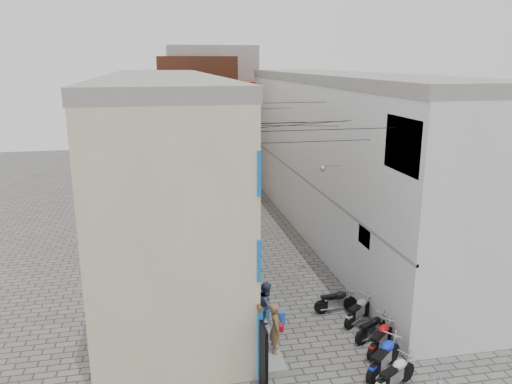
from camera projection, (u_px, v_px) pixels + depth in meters
ground at (336, 371)px, 16.02m from camera, size 90.00×90.00×0.00m
plinth at (221, 236)px, 27.92m from camera, size 0.90×26.00×0.25m
building_left at (164, 162)px, 26.20m from camera, size 5.10×27.00×9.00m
building_right at (343, 155)px, 28.15m from camera, size 5.94×26.00×9.00m
building_far_brick_left at (196, 119)px, 40.92m from camera, size 6.00×6.00×10.00m
building_far_brick_right at (252, 127)px, 44.02m from camera, size 5.00×6.00×8.00m
building_far_concrete at (212, 107)px, 46.86m from camera, size 8.00×5.00×11.00m
far_shopfront at (226, 171)px, 39.61m from camera, size 2.00×0.30×2.40m
overhead_wires at (281, 121)px, 21.46m from camera, size 5.80×13.02×1.32m
motorcycle_b at (395, 373)px, 14.98m from camera, size 1.97×1.44×1.11m
motorcycle_c at (384, 355)px, 15.79m from camera, size 2.05×1.84×1.22m
motorcycle_d at (381, 337)px, 16.96m from camera, size 1.82×1.71×1.10m
motorcycle_e at (372, 327)px, 17.72m from camera, size 1.76×1.23×0.98m
motorcycle_f at (359, 309)px, 18.87m from camera, size 1.83×1.59×1.07m
motorcycle_g at (336, 300)px, 19.66m from camera, size 1.82×0.66×1.04m
person_a at (275, 328)px, 16.44m from camera, size 0.50×0.68×1.72m
person_b at (267, 305)px, 17.96m from camera, size 0.93×1.04×1.76m
water_jug_near at (281, 318)px, 18.83m from camera, size 0.40×0.40×0.49m
water_jug_far at (265, 313)px, 19.11m from camera, size 0.42×0.42×0.57m
red_crate at (278, 327)px, 18.39m from camera, size 0.45×0.39×0.24m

